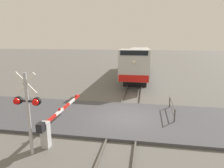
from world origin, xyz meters
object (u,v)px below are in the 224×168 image
object	(u,v)px
crossing_gate	(51,125)
crossing_signal	(27,106)
guard_railing	(172,107)
locomotive	(138,61)

from	to	relation	value
crossing_gate	crossing_signal	bearing A→B (deg)	-104.72
crossing_signal	guard_railing	distance (m)	8.77
crossing_gate	guard_railing	xyz separation A→B (m)	(6.25, 4.31, -0.22)
locomotive	crossing_gate	world-z (taller)	locomotive
crossing_signal	guard_railing	world-z (taller)	crossing_signal
crossing_signal	locomotive	bearing A→B (deg)	79.20
locomotive	crossing_signal	size ratio (longest dim) A/B	4.97
crossing_signal	guard_railing	size ratio (longest dim) A/B	1.38
locomotive	crossing_gate	distance (m)	18.68
crossing_gate	guard_railing	bearing A→B (deg)	34.59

